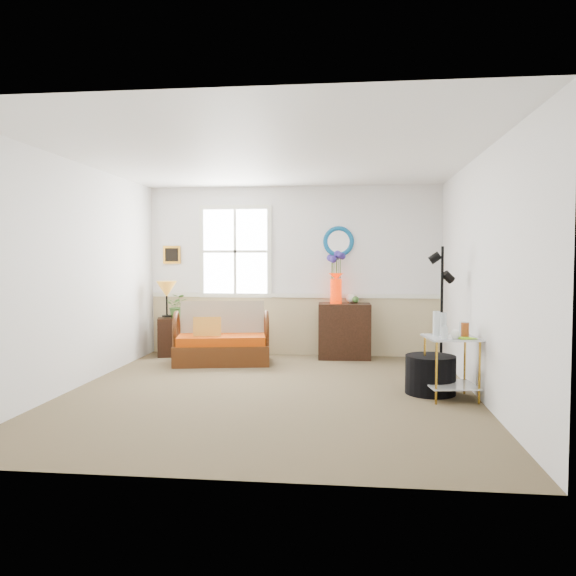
# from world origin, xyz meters

# --- Properties ---
(floor) EXTENTS (4.50, 5.00, 0.01)m
(floor) POSITION_xyz_m (0.00, 0.00, 0.00)
(floor) COLOR brown
(floor) RESTS_ON ground
(ceiling) EXTENTS (4.50, 5.00, 0.01)m
(ceiling) POSITION_xyz_m (0.00, 0.00, 2.60)
(ceiling) COLOR white
(ceiling) RESTS_ON walls
(walls) EXTENTS (4.51, 5.01, 2.60)m
(walls) POSITION_xyz_m (0.00, 0.00, 1.30)
(walls) COLOR white
(walls) RESTS_ON floor
(wainscot) EXTENTS (4.46, 0.02, 0.90)m
(wainscot) POSITION_xyz_m (0.00, 2.48, 0.45)
(wainscot) COLOR tan
(wainscot) RESTS_ON walls
(chair_rail) EXTENTS (4.46, 0.04, 0.06)m
(chair_rail) POSITION_xyz_m (0.00, 2.47, 0.92)
(chair_rail) COLOR white
(chair_rail) RESTS_ON walls
(window) EXTENTS (1.14, 0.06, 1.44)m
(window) POSITION_xyz_m (-0.90, 2.47, 1.60)
(window) COLOR white
(window) RESTS_ON walls
(picture) EXTENTS (0.28, 0.03, 0.28)m
(picture) POSITION_xyz_m (-1.92, 2.48, 1.55)
(picture) COLOR #C28121
(picture) RESTS_ON walls
(mirror) EXTENTS (0.47, 0.07, 0.47)m
(mirror) POSITION_xyz_m (0.70, 2.48, 1.75)
(mirror) COLOR #0A82AC
(mirror) RESTS_ON walls
(loveseat) EXTENTS (1.44, 0.98, 0.87)m
(loveseat) POSITION_xyz_m (-0.93, 1.65, 0.43)
(loveseat) COLOR #553012
(loveseat) RESTS_ON floor
(throw_pillow) EXTENTS (0.40, 0.17, 0.39)m
(throw_pillow) POSITION_xyz_m (-1.11, 1.53, 0.48)
(throw_pillow) COLOR orange
(throw_pillow) RESTS_ON loveseat
(lamp_stand) EXTENTS (0.41, 0.41, 0.58)m
(lamp_stand) POSITION_xyz_m (-1.87, 2.14, 0.29)
(lamp_stand) COLOR black
(lamp_stand) RESTS_ON floor
(table_lamp) EXTENTS (0.36, 0.36, 0.56)m
(table_lamp) POSITION_xyz_m (-1.89, 2.12, 0.87)
(table_lamp) COLOR orange
(table_lamp) RESTS_ON lamp_stand
(potted_plant) EXTENTS (0.33, 0.37, 0.28)m
(potted_plant) POSITION_xyz_m (-1.75, 2.19, 0.73)
(potted_plant) COLOR #3E6C2D
(potted_plant) RESTS_ON lamp_stand
(cabinet) EXTENTS (0.78, 0.52, 0.82)m
(cabinet) POSITION_xyz_m (0.80, 2.26, 0.41)
(cabinet) COLOR black
(cabinet) RESTS_ON floor
(flower_vase) EXTENTS (0.28, 0.28, 0.76)m
(flower_vase) POSITION_xyz_m (0.67, 2.28, 1.20)
(flower_vase) COLOR red
(flower_vase) RESTS_ON cabinet
(side_table) EXTENTS (0.59, 0.59, 0.67)m
(side_table) POSITION_xyz_m (1.95, -0.09, 0.33)
(side_table) COLOR #AA7E22
(side_table) RESTS_ON floor
(tabletop_items) EXTENTS (0.57, 0.57, 0.26)m
(tabletop_items) POSITION_xyz_m (1.96, -0.08, 0.80)
(tabletop_items) COLOR silver
(tabletop_items) RESTS_ON side_table
(floor_lamp) EXTENTS (0.25, 0.25, 1.63)m
(floor_lamp) POSITION_xyz_m (1.96, 0.63, 0.82)
(floor_lamp) COLOR black
(floor_lamp) RESTS_ON floor
(ottoman) EXTENTS (0.57, 0.57, 0.42)m
(ottoman) POSITION_xyz_m (1.77, 0.14, 0.21)
(ottoman) COLOR black
(ottoman) RESTS_ON floor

